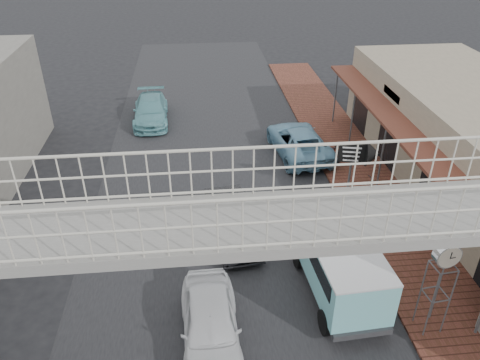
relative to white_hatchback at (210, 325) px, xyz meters
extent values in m
plane|color=black|center=(0.61, 2.49, -0.68)|extent=(120.00, 120.00, 0.00)
cube|color=black|center=(0.61, 2.49, -0.68)|extent=(10.00, 60.00, 0.01)
cube|color=brown|center=(7.11, 5.49, -0.63)|extent=(3.00, 40.00, 0.10)
cube|color=brown|center=(8.31, 6.49, 2.22)|extent=(1.80, 18.00, 0.12)
cube|color=silver|center=(8.66, 9.99, 2.62)|extent=(0.08, 2.60, 0.90)
cube|color=#B21914|center=(8.66, 3.49, 2.62)|extent=(0.08, 2.20, 0.80)
cube|color=gray|center=(0.61, -1.51, 4.44)|extent=(14.00, 2.00, 0.24)
cube|color=beige|center=(0.61, -0.56, 5.11)|extent=(14.00, 0.08, 1.10)
cube|color=beige|center=(0.61, -2.46, 5.11)|extent=(14.00, 0.08, 1.10)
imported|color=white|center=(0.00, 0.00, 0.00)|extent=(1.69, 4.03, 1.36)
imported|color=black|center=(1.03, 4.79, -0.01)|extent=(1.92, 4.23, 1.34)
imported|color=#6C9FBB|center=(4.81, 11.03, 0.00)|extent=(2.79, 5.12, 1.36)
imported|color=#66A9B1|center=(-2.58, 15.76, -0.03)|extent=(1.99, 4.58, 1.31)
cylinder|color=black|center=(3.09, 2.92, -0.31)|extent=(0.30, 0.76, 0.75)
cylinder|color=black|center=(4.76, 3.02, -0.31)|extent=(0.30, 0.76, 0.75)
cylinder|color=black|center=(3.27, 0.03, -0.31)|extent=(0.30, 0.76, 0.75)
cylinder|color=black|center=(4.94, 0.14, -0.31)|extent=(0.30, 0.76, 0.75)
cube|color=#7ED4DA|center=(4.04, 1.21, 0.58)|extent=(2.03, 3.53, 1.45)
cube|color=#7ED4DA|center=(3.91, 3.19, 0.34)|extent=(1.79, 1.07, 0.96)
cube|color=black|center=(4.04, 1.21, 0.98)|extent=(2.03, 2.89, 0.54)
cube|color=silver|center=(4.04, 1.21, 1.33)|extent=(2.05, 3.53, 0.06)
imported|color=black|center=(6.34, 6.32, -0.07)|extent=(2.07, 1.17, 1.03)
imported|color=black|center=(5.91, 9.58, -0.06)|extent=(1.79, 0.83, 1.04)
cylinder|color=#59595B|center=(5.92, 0.09, 0.56)|extent=(0.04, 0.04, 2.28)
cylinder|color=#59595B|center=(6.45, 0.15, 0.56)|extent=(0.04, 0.04, 2.28)
cylinder|color=#59595B|center=(5.98, -0.45, 0.56)|extent=(0.04, 0.04, 2.28)
cylinder|color=#59595B|center=(6.52, -0.39, 0.56)|extent=(0.04, 0.04, 2.28)
cylinder|color=silver|center=(6.22, -0.15, 2.08)|extent=(0.76, 0.34, 0.74)
cylinder|color=beige|center=(6.23, -0.29, 2.08)|extent=(0.65, 0.09, 0.65)
cylinder|color=beige|center=(6.20, -0.02, 2.08)|extent=(0.65, 0.09, 0.65)
cylinder|color=#59595B|center=(5.83, 6.45, 0.73)|extent=(0.09, 0.09, 2.62)
cube|color=black|center=(5.83, 6.42, 1.68)|extent=(1.07, 0.30, 0.81)
cone|color=black|center=(6.58, 6.25, 1.68)|extent=(0.75, 1.09, 0.99)
cube|color=white|center=(5.78, 6.40, 1.63)|extent=(0.71, 0.17, 0.54)
camera|label=1|loc=(-0.11, -9.00, 9.96)|focal=35.00mm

